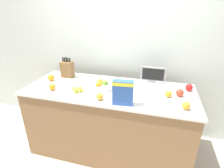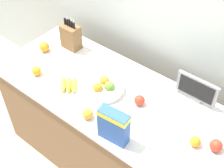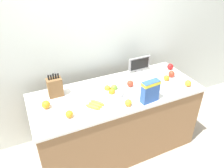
{
  "view_description": "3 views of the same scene",
  "coord_description": "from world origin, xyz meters",
  "px_view_note": "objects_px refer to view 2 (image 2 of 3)",
  "views": [
    {
      "loc": [
        0.54,
        -1.82,
        1.78
      ],
      "look_at": [
        0.03,
        0.03,
        0.95
      ],
      "focal_mm": 28.0,
      "sensor_mm": 36.0,
      "label": 1
    },
    {
      "loc": [
        1.0,
        -1.28,
        2.59
      ],
      "look_at": [
        -0.0,
        -0.04,
        1.04
      ],
      "focal_mm": 50.0,
      "sensor_mm": 36.0,
      "label": 2
    },
    {
      "loc": [
        -0.95,
        -1.9,
        2.32
      ],
      "look_at": [
        -0.07,
        -0.02,
        1.04
      ],
      "focal_mm": 35.0,
      "sensor_mm": 36.0,
      "label": 3
    }
  ],
  "objects_px": {
    "apple_leftmost": "(140,100)",
    "orange_by_cereal": "(195,142)",
    "orange_front_center": "(44,47)",
    "small_monitor": "(197,89)",
    "knife_block": "(71,37)",
    "banana_bunch": "(69,85)",
    "apple_front": "(216,145)",
    "cereal_box": "(114,125)",
    "orange_near_bowl": "(37,71)",
    "fruit_bowl": "(105,87)",
    "orange_back_center": "(88,114)"
  },
  "relations": [
    {
      "from": "apple_leftmost",
      "to": "orange_by_cereal",
      "type": "xyz_separation_m",
      "value": [
        0.48,
        -0.07,
        -0.0
      ]
    },
    {
      "from": "orange_front_center",
      "to": "orange_by_cereal",
      "type": "xyz_separation_m",
      "value": [
        1.49,
        -0.07,
        -0.01
      ]
    },
    {
      "from": "small_monitor",
      "to": "knife_block",
      "type": "bearing_deg",
      "value": -175.19
    },
    {
      "from": "small_monitor",
      "to": "apple_leftmost",
      "type": "distance_m",
      "value": 0.41
    },
    {
      "from": "small_monitor",
      "to": "banana_bunch",
      "type": "bearing_deg",
      "value": -150.06
    },
    {
      "from": "banana_bunch",
      "to": "apple_front",
      "type": "bearing_deg",
      "value": 8.57
    },
    {
      "from": "apple_leftmost",
      "to": "small_monitor",
      "type": "bearing_deg",
      "value": 44.06
    },
    {
      "from": "knife_block",
      "to": "banana_bunch",
      "type": "height_order",
      "value": "knife_block"
    },
    {
      "from": "apple_leftmost",
      "to": "orange_by_cereal",
      "type": "relative_size",
      "value": 1.1
    },
    {
      "from": "small_monitor",
      "to": "orange_by_cereal",
      "type": "distance_m",
      "value": 0.41
    },
    {
      "from": "cereal_box",
      "to": "orange_near_bowl",
      "type": "xyz_separation_m",
      "value": [
        -0.86,
        0.11,
        -0.1
      ]
    },
    {
      "from": "small_monitor",
      "to": "cereal_box",
      "type": "relative_size",
      "value": 1.24
    },
    {
      "from": "small_monitor",
      "to": "apple_front",
      "type": "xyz_separation_m",
      "value": [
        0.31,
        -0.3,
        -0.07
      ]
    },
    {
      "from": "knife_block",
      "to": "orange_by_cereal",
      "type": "relative_size",
      "value": 4.33
    },
    {
      "from": "fruit_bowl",
      "to": "apple_front",
      "type": "distance_m",
      "value": 0.88
    },
    {
      "from": "fruit_bowl",
      "to": "orange_by_cereal",
      "type": "height_order",
      "value": "fruit_bowl"
    },
    {
      "from": "banana_bunch",
      "to": "apple_leftmost",
      "type": "height_order",
      "value": "apple_leftmost"
    },
    {
      "from": "orange_back_center",
      "to": "cereal_box",
      "type": "bearing_deg",
      "value": -5.75
    },
    {
      "from": "cereal_box",
      "to": "orange_front_center",
      "type": "bearing_deg",
      "value": 155.81
    },
    {
      "from": "small_monitor",
      "to": "banana_bunch",
      "type": "height_order",
      "value": "small_monitor"
    },
    {
      "from": "apple_front",
      "to": "apple_leftmost",
      "type": "bearing_deg",
      "value": 178.15
    },
    {
      "from": "orange_by_cereal",
      "to": "orange_front_center",
      "type": "bearing_deg",
      "value": 177.33
    },
    {
      "from": "banana_bunch",
      "to": "orange_near_bowl",
      "type": "bearing_deg",
      "value": -168.77
    },
    {
      "from": "knife_block",
      "to": "orange_front_center",
      "type": "distance_m",
      "value": 0.25
    },
    {
      "from": "knife_block",
      "to": "banana_bunch",
      "type": "distance_m",
      "value": 0.51
    },
    {
      "from": "small_monitor",
      "to": "orange_near_bowl",
      "type": "xyz_separation_m",
      "value": [
        -1.11,
        -0.53,
        -0.08
      ]
    },
    {
      "from": "apple_leftmost",
      "to": "apple_front",
      "type": "xyz_separation_m",
      "value": [
        0.6,
        -0.02,
        0.0
      ]
    },
    {
      "from": "banana_bunch",
      "to": "orange_by_cereal",
      "type": "xyz_separation_m",
      "value": [
        1.01,
        0.12,
        0.02
      ]
    },
    {
      "from": "orange_front_center",
      "to": "orange_by_cereal",
      "type": "bearing_deg",
      "value": -2.67
    },
    {
      "from": "orange_near_bowl",
      "to": "banana_bunch",
      "type": "bearing_deg",
      "value": 11.23
    },
    {
      "from": "apple_front",
      "to": "orange_by_cereal",
      "type": "relative_size",
      "value": 1.16
    },
    {
      "from": "fruit_bowl",
      "to": "cereal_box",
      "type": "bearing_deg",
      "value": -43.6
    },
    {
      "from": "apple_leftmost",
      "to": "apple_front",
      "type": "distance_m",
      "value": 0.6
    },
    {
      "from": "apple_leftmost",
      "to": "orange_by_cereal",
      "type": "height_order",
      "value": "apple_leftmost"
    },
    {
      "from": "banana_bunch",
      "to": "orange_by_cereal",
      "type": "distance_m",
      "value": 1.02
    },
    {
      "from": "small_monitor",
      "to": "cereal_box",
      "type": "height_order",
      "value": "cereal_box"
    },
    {
      "from": "apple_front",
      "to": "orange_near_bowl",
      "type": "xyz_separation_m",
      "value": [
        -1.42,
        -0.23,
        -0.0
      ]
    },
    {
      "from": "orange_by_cereal",
      "to": "cereal_box",
      "type": "bearing_deg",
      "value": -147.26
    },
    {
      "from": "cereal_box",
      "to": "banana_bunch",
      "type": "relative_size",
      "value": 1.19
    },
    {
      "from": "orange_front_center",
      "to": "orange_back_center",
      "type": "xyz_separation_m",
      "value": [
        0.8,
        -0.33,
        -0.01
      ]
    },
    {
      "from": "fruit_bowl",
      "to": "orange_back_center",
      "type": "relative_size",
      "value": 3.56
    },
    {
      "from": "knife_block",
      "to": "cereal_box",
      "type": "bearing_deg",
      "value": -31.01
    },
    {
      "from": "banana_bunch",
      "to": "knife_block",
      "type": "bearing_deg",
      "value": 131.18
    },
    {
      "from": "orange_near_bowl",
      "to": "knife_block",
      "type": "bearing_deg",
      "value": 94.54
    },
    {
      "from": "apple_front",
      "to": "knife_block",
      "type": "bearing_deg",
      "value": 171.97
    },
    {
      "from": "knife_block",
      "to": "apple_leftmost",
      "type": "height_order",
      "value": "knife_block"
    },
    {
      "from": "apple_front",
      "to": "orange_back_center",
      "type": "height_order",
      "value": "apple_front"
    },
    {
      "from": "banana_bunch",
      "to": "orange_near_bowl",
      "type": "relative_size",
      "value": 2.75
    },
    {
      "from": "knife_block",
      "to": "small_monitor",
      "type": "xyz_separation_m",
      "value": [
        1.15,
        0.1,
        0.0
      ]
    },
    {
      "from": "orange_near_bowl",
      "to": "orange_back_center",
      "type": "distance_m",
      "value": 0.62
    }
  ]
}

